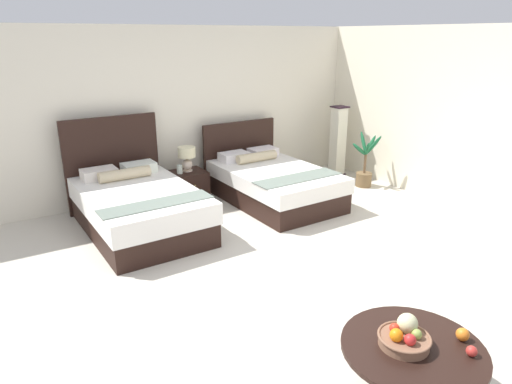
% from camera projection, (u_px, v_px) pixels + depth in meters
% --- Properties ---
extents(ground_plane, '(10.23, 10.10, 0.02)m').
position_uv_depth(ground_plane, '(293.00, 273.00, 5.03)').
color(ground_plane, beige).
extents(wall_back, '(10.23, 0.12, 2.62)m').
position_uv_depth(wall_back, '(175.00, 112.00, 7.22)').
color(wall_back, silver).
rests_on(wall_back, ground).
extents(wall_side_right, '(0.12, 5.70, 2.62)m').
position_uv_depth(wall_side_right, '(466.00, 120.00, 6.56)').
color(wall_side_right, silver).
rests_on(wall_side_right, ground).
extents(bed_near_window, '(1.41, 2.15, 1.38)m').
position_uv_depth(bed_near_window, '(138.00, 206.00, 6.04)').
color(bed_near_window, black).
rests_on(bed_near_window, ground).
extents(bed_near_corner, '(1.40, 2.15, 1.10)m').
position_uv_depth(bed_near_corner, '(272.00, 182.00, 7.10)').
color(bed_near_corner, black).
rests_on(bed_near_corner, ground).
extents(nightstand, '(0.52, 0.50, 0.47)m').
position_uv_depth(nightstand, '(189.00, 186.00, 7.15)').
color(nightstand, black).
rests_on(nightstand, ground).
extents(table_lamp, '(0.27, 0.27, 0.38)m').
position_uv_depth(table_lamp, '(187.00, 156.00, 7.01)').
color(table_lamp, beige).
rests_on(table_lamp, nightstand).
extents(vase, '(0.09, 0.09, 0.14)m').
position_uv_depth(vase, '(180.00, 169.00, 6.94)').
color(vase, silver).
rests_on(vase, nightstand).
extents(coffee_table, '(0.98, 0.98, 0.46)m').
position_uv_depth(coffee_table, '(412.00, 359.00, 3.15)').
color(coffee_table, black).
rests_on(coffee_table, ground).
extents(fruit_bowl, '(0.36, 0.36, 0.20)m').
position_uv_depth(fruit_bowl, '(405.00, 336.00, 3.11)').
color(fruit_bowl, brown).
rests_on(fruit_bowl, coffee_table).
extents(loose_apple, '(0.07, 0.07, 0.07)m').
position_uv_depth(loose_apple, '(472.00, 351.00, 3.01)').
color(loose_apple, red).
rests_on(loose_apple, coffee_table).
extents(loose_orange, '(0.09, 0.09, 0.09)m').
position_uv_depth(loose_orange, '(463.00, 334.00, 3.17)').
color(loose_orange, orange).
rests_on(loose_orange, coffee_table).
extents(floor_lamp_corner, '(0.26, 0.26, 1.27)m').
position_uv_depth(floor_lamp_corner, '(338.00, 141.00, 8.31)').
color(floor_lamp_corner, black).
rests_on(floor_lamp_corner, ground).
extents(potted_palm, '(0.50, 0.50, 0.93)m').
position_uv_depth(potted_palm, '(364.00, 169.00, 7.78)').
color(potted_palm, brown).
rests_on(potted_palm, ground).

